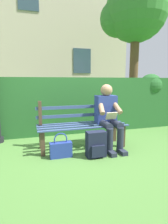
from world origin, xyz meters
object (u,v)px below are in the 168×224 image
(tree, at_px, (133,14))
(park_bench, at_px, (81,125))
(handbag, at_px, (61,149))
(person_seated, at_px, (108,115))
(backpack, at_px, (96,144))

(tree, bearing_deg, park_bench, 47.52)
(park_bench, relative_size, handbag, 3.97)
(person_seated, bearing_deg, park_bench, -19.82)
(person_seated, distance_m, backpack, 0.66)
(person_seated, relative_size, backpack, 2.74)
(park_bench, height_order, backpack, park_bench)
(person_seated, height_order, backpack, person_seated)
(backpack, bearing_deg, person_seated, -135.29)
(person_seated, height_order, handbag, person_seated)
(tree, xyz_separation_m, backpack, (2.73, 3.62, -3.41))
(tree, height_order, handbag, tree)
(park_bench, relative_size, tree, 0.34)
(park_bench, relative_size, backpack, 3.83)
(handbag, bearing_deg, park_bench, -139.42)
(tree, relative_size, handbag, 11.72)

